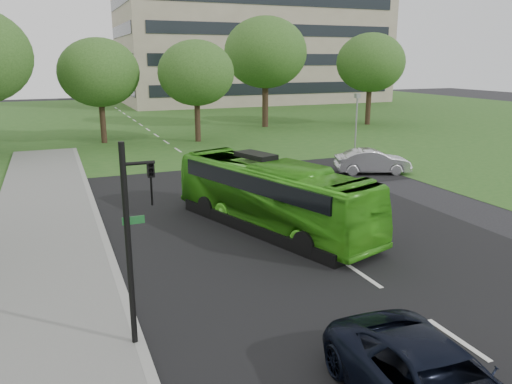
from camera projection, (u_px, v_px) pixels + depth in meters
ground at (330, 253)px, 17.31m from camera, size 160.00×160.00×0.00m
street_surfaces at (171, 149)px, 37.51m from camera, size 120.00×120.00×0.15m
office_building at (252, 20)px, 77.55m from camera, size 40.10×20.10×25.00m
tree_park_b at (99, 73)px, 38.81m from camera, size 6.24×6.24×8.18m
tree_park_c at (196, 73)px, 39.53m from camera, size 6.06×6.06×8.05m
tree_park_d at (265, 53)px, 48.05m from camera, size 7.98×7.98×10.56m
tree_park_e at (371, 63)px, 50.05m from camera, size 6.85×6.85×9.13m
bus at (272, 195)px, 19.55m from camera, size 5.21×9.95×2.71m
sedan at (372, 161)px, 29.28m from camera, size 4.58×2.92×1.43m
traffic_light at (134, 231)px, 10.98m from camera, size 0.78×0.20×4.85m
camera_pole at (357, 116)px, 34.69m from camera, size 0.44×0.42×4.24m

